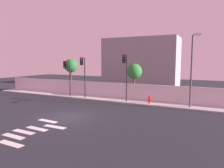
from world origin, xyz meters
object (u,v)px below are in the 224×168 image
roadside_tree_midleft (134,72)px  fire_hydrant (150,99)px  street_lamp_curbside (192,65)px  traffic_light_left (83,69)px  traffic_light_center (67,71)px  roadside_tree_leftmost (71,66)px  traffic_light_right (125,68)px

roadside_tree_midleft → fire_hydrant: bearing=-45.6°
street_lamp_curbside → fire_hydrant: 5.52m
street_lamp_curbside → roadside_tree_midleft: (-6.91, 3.10, -0.92)m
traffic_light_left → street_lamp_curbside: 12.10m
traffic_light_left → traffic_light_center: 2.24m
roadside_tree_leftmost → street_lamp_curbside: bearing=-10.6°
traffic_light_left → street_lamp_curbside: size_ratio=0.71×
roadside_tree_leftmost → roadside_tree_midleft: size_ratio=1.14×
traffic_light_center → roadside_tree_midleft: bearing=26.8°
fire_hydrant → street_lamp_curbside: bearing=-3.3°
traffic_light_left → traffic_light_center: (-2.22, -0.21, -0.27)m
traffic_light_right → fire_hydrant: bearing=14.1°
traffic_light_center → fire_hydrant: traffic_light_center is taller
fire_hydrant → roadside_tree_midleft: 4.85m
fire_hydrant → roadside_tree_leftmost: bearing=167.1°
roadside_tree_leftmost → traffic_light_right: bearing=-19.4°
traffic_light_right → roadside_tree_midleft: (-0.25, 3.50, -0.56)m
traffic_light_center → traffic_light_right: 7.65m
traffic_light_left → fire_hydrant: bearing=4.8°
street_lamp_curbside → roadside_tree_leftmost: size_ratio=1.41×
traffic_light_right → roadside_tree_midleft: bearing=94.0°
traffic_light_left → fire_hydrant: traffic_light_left is taller
roadside_tree_midleft → traffic_light_center: bearing=-153.2°
traffic_light_left → roadside_tree_midleft: 6.27m
traffic_light_center → fire_hydrant: size_ratio=5.68×
fire_hydrant → roadside_tree_midleft: bearing=134.4°
traffic_light_right → roadside_tree_midleft: traffic_light_right is taller
roadside_tree_midleft → street_lamp_curbside: bearing=-24.1°
fire_hydrant → roadside_tree_midleft: size_ratio=0.18×
traffic_light_center → traffic_light_right: bearing=1.7°
traffic_light_center → roadside_tree_leftmost: roadside_tree_leftmost is taller
traffic_light_right → roadside_tree_leftmost: (-9.92, 3.50, 0.03)m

